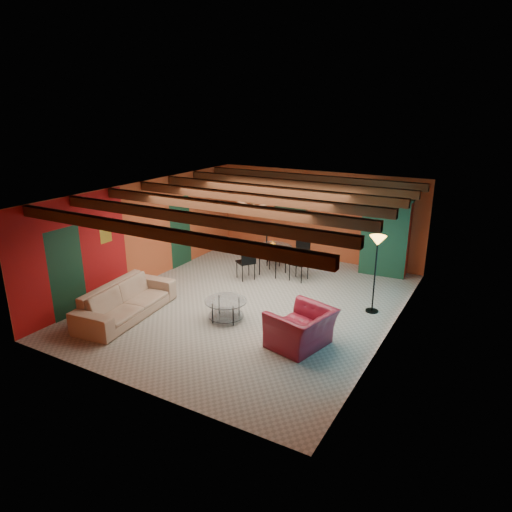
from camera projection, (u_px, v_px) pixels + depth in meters
The scene contains 11 objects.
room at pixel (254, 207), 10.46m from camera, with size 6.52×8.01×2.71m.
sofa at pixel (126, 301), 10.34m from camera, with size 2.56×1.00×0.75m, color #9A7A63.
armchair at pixel (301, 328), 9.05m from camera, with size 1.19×1.04×0.77m, color maroon.
coffee_table at pixel (226, 310), 10.20m from camera, with size 0.94×0.94×0.48m, color white, non-canonical shape.
dining_table at pixel (273, 255), 12.87m from camera, with size 2.15×2.15×1.12m, color white, non-canonical shape.
armoire at pixel (387, 237), 12.80m from camera, with size 1.21×0.60×2.13m, color maroon.
floor_lamp at pixel (375, 274), 10.40m from camera, with size 0.37×0.37×1.83m, color black, non-canonical shape.
ceiling_fan at pixel (252, 208), 10.37m from camera, with size 1.50×1.50×0.44m, color #472614, non-canonical shape.
painting at pixel (290, 203), 14.29m from camera, with size 1.05×0.03×0.65m, color black.
potted_plant at pixel (391, 191), 12.40m from camera, with size 0.42×0.36×0.46m, color #26661E.
vase at pixel (273, 233), 12.66m from camera, with size 0.17×0.17×0.18m, color orange.
Camera 1 is at (5.12, -8.81, 4.59)m, focal length 32.30 mm.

